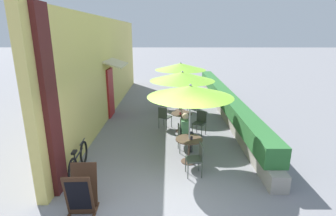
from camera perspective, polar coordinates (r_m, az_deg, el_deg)
The scene contains 23 objects.
ground_plane at distance 6.05m, azimuth -1.76°, elevation -20.48°, with size 120.00×120.00×0.00m, color gray.
cafe_facade_wall at distance 12.19m, azimuth -12.83°, elevation 8.65°, with size 0.98×14.13×4.20m.
planter_hedge at distance 12.47m, azimuth 12.12°, elevation 1.57°, with size 0.60×13.13×1.01m.
patio_table_near at distance 7.54m, azimuth 4.59°, elevation -8.09°, with size 0.77×0.77×0.71m.
patio_umbrella_near at distance 7.04m, azimuth 4.88°, elevation 3.67°, with size 2.33×2.33×2.29m.
cafe_chair_near_left at distance 8.18m, azimuth 3.17°, elevation -6.04°, with size 0.44×0.44×0.87m.
seated_patron_near_left at distance 8.14m, azimuth 3.97°, elevation -4.90°, with size 0.43×0.36×1.25m.
cafe_chair_near_right at distance 6.91m, azimuth 6.29°, elevation -10.52°, with size 0.44×0.44×0.87m.
coffee_cup_near at distance 7.41m, azimuth 5.14°, elevation -6.52°, with size 0.07×0.07×0.09m.
patio_table_mid at distance 9.78m, azimuth 2.98°, elevation -2.25°, with size 0.77×0.77×0.71m.
patio_umbrella_mid at distance 9.40m, azimuth 3.12°, elevation 6.89°, with size 2.33×2.33×2.29m.
cafe_chair_mid_left at distance 9.55m, azimuth 7.03°, elevation -2.83°, with size 0.55×0.55×0.87m.
cafe_chair_mid_right at distance 10.07m, azimuth -0.85°, elevation -1.69°, with size 0.55×0.55×0.87m.
coffee_cup_mid at distance 9.57m, azimuth 2.70°, elevation -1.15°, with size 0.07×0.07×0.09m.
patio_table_far at distance 12.42m, azimuth 2.66°, elevation 1.77°, with size 0.77×0.77×0.71m.
patio_umbrella_far at distance 12.13m, azimuth 2.76°, elevation 9.00°, with size 2.33×2.33×2.29m.
cafe_chair_far_left at distance 12.53m, azimuth -0.66°, elevation 1.92°, with size 0.49×0.49×0.87m.
cafe_chair_far_right at distance 11.78m, azimuth 4.04°, elevation 0.94°, with size 0.49×0.49×0.87m.
cafe_chair_far_back at distance 13.00m, azimuth 4.60°, elevation 2.39°, with size 0.57×0.57×0.87m.
seated_patron_far_back at distance 12.88m, azimuth 4.99°, elevation 3.04°, with size 0.51×0.51×1.25m.
coffee_cup_far at distance 12.31m, azimuth 2.84°, elevation 2.80°, with size 0.07×0.07×0.09m.
bicycle_leaning at distance 7.44m, azimuth -18.89°, elevation -10.79°, with size 0.16×1.70×0.75m.
menu_board at distance 5.91m, azimuth -18.28°, elevation -16.75°, with size 0.59×0.66×0.97m.
Camera 1 is at (0.20, -4.84, 3.62)m, focal length 28.00 mm.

